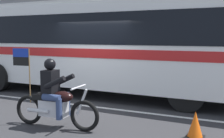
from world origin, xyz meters
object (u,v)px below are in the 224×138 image
at_px(transit_bus, 100,41).
at_px(motorcycle_with_rider, 54,99).
at_px(traffic_cone, 195,125).
at_px(fire_hydrant, 61,68).

height_order(transit_bus, motorcycle_with_rider, transit_bus).
relative_size(transit_bus, traffic_cone, 21.84).
xyz_separation_m(transit_bus, motorcycle_with_rider, (0.88, -3.85, -1.22)).
relative_size(transit_bus, fire_hydrant, 16.02).
bearing_deg(motorcycle_with_rider, traffic_cone, 12.69).
height_order(transit_bus, fire_hydrant, transit_bus).
bearing_deg(motorcycle_with_rider, fire_hydrant, 124.18).
height_order(motorcycle_with_rider, fire_hydrant, motorcycle_with_rider).
height_order(motorcycle_with_rider, traffic_cone, motorcycle_with_rider).
relative_size(motorcycle_with_rider, traffic_cone, 3.99).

